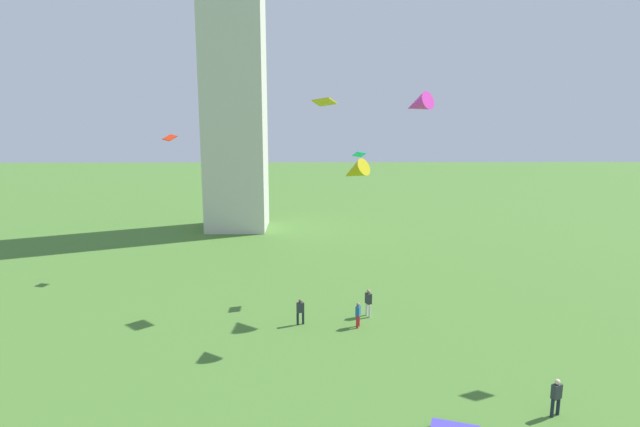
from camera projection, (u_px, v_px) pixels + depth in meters
person_0 at (368, 301)px, 34.27m from camera, size 0.43×0.53×1.78m
person_1 at (358, 313)px, 32.59m from camera, size 0.36×0.46×1.56m
person_2 at (556, 395)px, 23.14m from camera, size 0.51×0.43×1.69m
person_3 at (300, 310)px, 32.99m from camera, size 0.48×0.38×1.62m
kite_flying_0 at (359, 154)px, 37.40m from camera, size 0.94×1.05×0.49m
kite_flying_1 at (324, 102)px, 35.46m from camera, size 1.71×1.58×0.60m
kite_flying_3 at (418, 104)px, 35.22m from camera, size 2.24×2.30×1.69m
kite_flying_4 at (354, 172)px, 30.64m from camera, size 2.02×1.94×1.58m
kite_flying_5 at (170, 138)px, 42.41m from camera, size 1.07×1.16×0.49m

